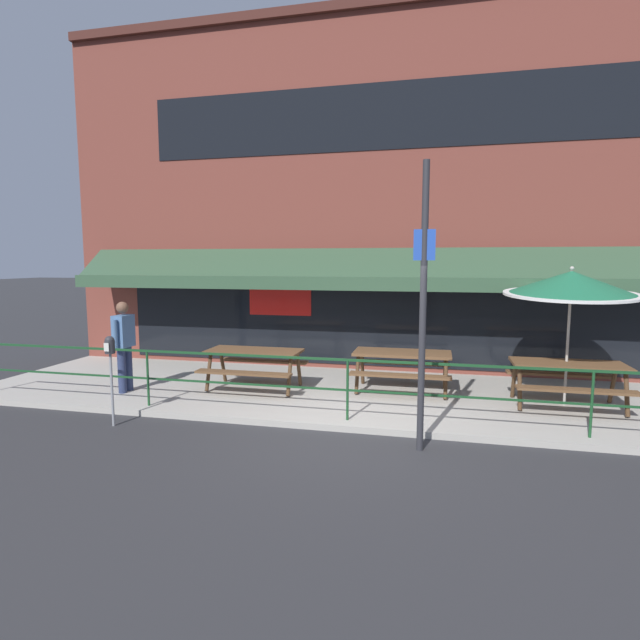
{
  "coord_description": "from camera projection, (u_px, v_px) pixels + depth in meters",
  "views": [
    {
      "loc": [
        1.29,
        -7.13,
        2.56
      ],
      "look_at": [
        -0.74,
        1.6,
        1.5
      ],
      "focal_mm": 28.0,
      "sensor_mm": 36.0,
      "label": 1
    }
  ],
  "objects": [
    {
      "name": "patio_deck",
      "position": [
        363.0,
        395.0,
        9.42
      ],
      "size": [
        15.0,
        4.0,
        0.1
      ],
      "primitive_type": "cube",
      "color": "#ADA89E",
      "rests_on": "ground"
    },
    {
      "name": "parking_meter_near",
      "position": [
        110.0,
        354.0,
        7.65
      ],
      "size": [
        0.15,
        0.16,
        1.42
      ],
      "color": "gray",
      "rests_on": "ground"
    },
    {
      "name": "picnic_table_left",
      "position": [
        254.0,
        358.0,
        9.58
      ],
      "size": [
        1.8,
        1.42,
        0.76
      ],
      "color": "brown",
      "rests_on": "patio_deck"
    },
    {
      "name": "picnic_table_centre",
      "position": [
        402.0,
        360.0,
        9.39
      ],
      "size": [
        1.8,
        1.42,
        0.76
      ],
      "color": "brown",
      "rests_on": "patio_deck"
    },
    {
      "name": "restaurant_building",
      "position": [
        379.0,
        197.0,
        11.11
      ],
      "size": [
        15.0,
        1.6,
        8.04
      ],
      "color": "brown",
      "rests_on": "ground"
    },
    {
      "name": "patio_umbrella_right",
      "position": [
        571.0,
        284.0,
        8.33
      ],
      "size": [
        2.14,
        2.14,
        2.38
      ],
      "color": "#B7B2A8",
      "rests_on": "patio_deck"
    },
    {
      "name": "ground_plane",
      "position": [
        344.0,
        432.0,
        7.49
      ],
      "size": [
        120.0,
        120.0,
        0.0
      ],
      "primitive_type": "plane",
      "color": "#2D2D30"
    },
    {
      "name": "picnic_table_right",
      "position": [
        568.0,
        372.0,
        8.38
      ],
      "size": [
        1.8,
        1.42,
        0.76
      ],
      "color": "brown",
      "rests_on": "patio_deck"
    },
    {
      "name": "street_sign_pole",
      "position": [
        423.0,
        305.0,
        6.57
      ],
      "size": [
        0.28,
        0.09,
        3.85
      ],
      "color": "#2D2D33",
      "rests_on": "ground"
    },
    {
      "name": "pedestrian_walking",
      "position": [
        124.0,
        342.0,
        9.35
      ],
      "size": [
        0.24,
        0.62,
        1.71
      ],
      "color": "navy",
      "rests_on": "patio_deck"
    },
    {
      "name": "patio_railing",
      "position": [
        348.0,
        376.0,
        7.69
      ],
      "size": [
        13.84,
        0.04,
        0.97
      ],
      "color": "#194723",
      "rests_on": "patio_deck"
    }
  ]
}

